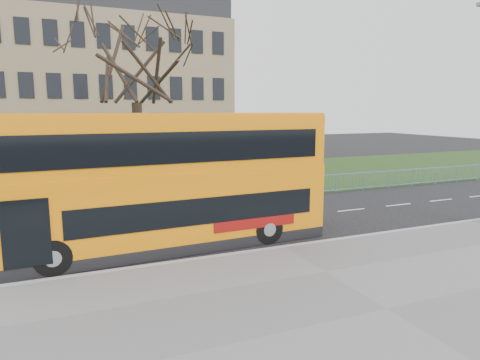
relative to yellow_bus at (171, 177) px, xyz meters
name	(u,v)px	position (x,y,z in m)	size (l,w,h in m)	color
ground	(264,238)	(3.50, -0.39, -2.53)	(120.00, 120.00, 0.00)	black
pavement	(387,311)	(3.50, -7.14, -2.47)	(80.00, 10.50, 0.12)	slate
kerb	(284,248)	(3.50, -1.94, -2.46)	(80.00, 0.20, 0.14)	#9A9A9D
grass_verge	(173,181)	(3.50, 13.91, -2.49)	(80.00, 15.40, 0.08)	#233914
guard_railing	(209,194)	(3.50, 6.21, -1.98)	(40.00, 0.12, 1.10)	#6886B9
bare_tree	(136,84)	(0.50, 9.61, 3.76)	(8.69, 8.69, 12.41)	black
civic_building	(77,90)	(-1.50, 34.61, 4.47)	(30.00, 15.00, 14.00)	#8B6F58
yellow_bus	(171,177)	(0.00, 0.00, 0.00)	(11.35, 3.12, 4.72)	orange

